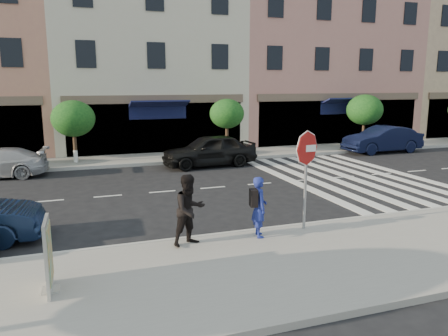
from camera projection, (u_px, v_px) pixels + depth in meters
ground at (252, 217)px, 13.41m from camera, size 120.00×120.00×0.00m
sidewalk_near at (316, 261)px, 9.92m from camera, size 60.00×4.50×0.15m
sidewalk_far at (173, 157)px, 23.59m from camera, size 60.00×3.00×0.15m
building_centre at (143, 60)px, 27.94m from camera, size 11.00×9.00×11.00m
building_east_mid at (309, 48)px, 31.61m from camera, size 13.00×9.00×13.00m
building_east_far at (443, 58)px, 35.74m from camera, size 12.00×9.00×12.00m
street_tree_wb at (73, 119)px, 21.36m from camera, size 2.10×2.10×3.06m
street_tree_c at (227, 114)px, 23.93m from camera, size 1.90×1.90×3.04m
street_tree_ea at (365, 110)px, 26.82m from camera, size 2.20×2.20×3.19m
stop_sign at (307, 158)px, 11.49m from camera, size 0.95×0.12×2.68m
photographer at (259, 207)px, 11.14m from camera, size 0.47×0.63×1.57m
walker at (190, 210)px, 10.55m from camera, size 1.03×0.91×1.75m
poster_board at (49, 257)px, 8.19m from camera, size 0.34×0.93×1.42m
car_far_mid at (209, 150)px, 21.36m from camera, size 4.73×2.16×1.57m
car_far_right at (382, 139)px, 25.58m from camera, size 4.75×1.75×1.55m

